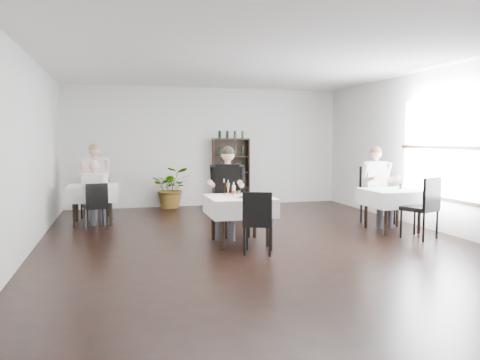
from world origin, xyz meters
The scene contains 24 objects.
room_shell centered at (0.00, 0.00, 1.50)m, with size 9.00×9.00×9.00m.
window_right centered at (3.48, 0.00, 1.50)m, with size 0.06×2.30×1.85m.
wine_shelf centered at (0.60, 4.31, 0.85)m, with size 0.90×0.28×1.75m.
main_table centered at (-0.30, 0.00, 0.62)m, with size 1.03×1.03×0.77m.
left_table centered at (-2.70, 2.50, 0.62)m, with size 0.98×0.98×0.77m.
right_table centered at (2.70, 0.30, 0.62)m, with size 0.98×0.98×0.77m.
potted_tree centered at (-0.93, 4.20, 0.51)m, with size 0.92×0.80×1.02m, color #306221.
main_chair_far centered at (-0.22, 0.67, 0.57)m, with size 0.48×0.49×1.01m.
main_chair_near centered at (-0.22, -0.78, 0.54)m, with size 0.56×0.56×0.94m.
left_chair_far centered at (-2.66, 3.32, 0.59)m, with size 0.63×0.63×1.03m.
left_chair_near centered at (-2.61, 1.82, 0.50)m, with size 0.49×0.49×0.88m.
right_chair_far centered at (2.81, 1.10, 0.66)m, with size 0.63×0.64×1.15m.
right_chair_near centered at (2.82, -0.48, 0.61)m, with size 0.64×0.64×1.06m.
diner_main centered at (-0.38, 0.54, 0.91)m, with size 0.68×0.72×1.57m.
diner_left_far centered at (-2.68, 3.17, 0.93)m, with size 0.61×0.61×1.61m.
diner_left_near centered at (-2.63, 1.96, 0.76)m, with size 0.51×0.51×1.30m.
diner_right_far centered at (2.72, 0.86, 0.91)m, with size 0.59×0.59×1.56m.
plate_far centered at (-0.29, 0.26, 0.79)m, with size 0.24×0.24×0.07m.
plate_near centered at (-0.28, -0.24, 0.79)m, with size 0.27×0.27×0.07m.
pilsner_dark centered at (-0.57, -0.04, 0.89)m, with size 0.07×0.07×0.30m.
pilsner_lager centered at (-0.45, 0.16, 0.88)m, with size 0.06×0.06×0.26m.
coke_bottle centered at (-0.40, -0.03, 0.87)m, with size 0.06×0.06×0.24m.
napkin_cutlery centered at (-0.06, -0.18, 0.78)m, with size 0.20×0.20×0.02m.
pepper_mill centered at (2.92, 0.38, 0.82)m, with size 0.04×0.04×0.11m, color black.
Camera 1 is at (-2.20, -7.28, 1.70)m, focal length 35.00 mm.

